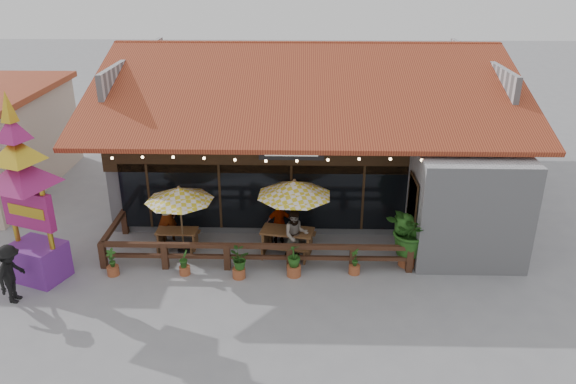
{
  "coord_description": "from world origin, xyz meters",
  "views": [
    {
      "loc": [
        -0.17,
        -16.06,
        9.43
      ],
      "look_at": [
        -0.61,
        1.5,
        1.86
      ],
      "focal_mm": 35.0,
      "sensor_mm": 36.0,
      "label": 1
    }
  ],
  "objects_px": {
    "picnic_table_right": "(287,237)",
    "thai_sign_tower": "(22,178)",
    "umbrella_left": "(179,195)",
    "picnic_table_left": "(177,236)",
    "umbrella_right": "(294,189)",
    "pedestrian": "(11,274)",
    "tropical_plant": "(410,230)"
  },
  "relations": [
    {
      "from": "picnic_table_right",
      "to": "thai_sign_tower",
      "type": "distance_m",
      "value": 8.36
    },
    {
      "from": "umbrella_left",
      "to": "tropical_plant",
      "type": "distance_m",
      "value": 7.54
    },
    {
      "from": "umbrella_left",
      "to": "tropical_plant",
      "type": "height_order",
      "value": "umbrella_left"
    },
    {
      "from": "umbrella_right",
      "to": "thai_sign_tower",
      "type": "bearing_deg",
      "value": -166.74
    },
    {
      "from": "umbrella_right",
      "to": "thai_sign_tower",
      "type": "distance_m",
      "value": 8.17
    },
    {
      "from": "tropical_plant",
      "to": "pedestrian",
      "type": "distance_m",
      "value": 12.03
    },
    {
      "from": "umbrella_left",
      "to": "picnic_table_right",
      "type": "relative_size",
      "value": 1.42
    },
    {
      "from": "thai_sign_tower",
      "to": "pedestrian",
      "type": "distance_m",
      "value": 2.77
    },
    {
      "from": "thai_sign_tower",
      "to": "pedestrian",
      "type": "bearing_deg",
      "value": -98.64
    },
    {
      "from": "picnic_table_right",
      "to": "pedestrian",
      "type": "height_order",
      "value": "pedestrian"
    },
    {
      "from": "picnic_table_left",
      "to": "pedestrian",
      "type": "distance_m",
      "value": 5.27
    },
    {
      "from": "picnic_table_right",
      "to": "tropical_plant",
      "type": "xyz_separation_m",
      "value": [
        3.93,
        -0.74,
        0.72
      ]
    },
    {
      "from": "thai_sign_tower",
      "to": "tropical_plant",
      "type": "bearing_deg",
      "value": 5.25
    },
    {
      "from": "picnic_table_right",
      "to": "pedestrian",
      "type": "relative_size",
      "value": 1.09
    },
    {
      "from": "umbrella_left",
      "to": "picnic_table_left",
      "type": "xyz_separation_m",
      "value": [
        -0.25,
        0.26,
        -1.66
      ]
    },
    {
      "from": "picnic_table_right",
      "to": "umbrella_left",
      "type": "bearing_deg",
      "value": -179.42
    },
    {
      "from": "umbrella_left",
      "to": "pedestrian",
      "type": "height_order",
      "value": "umbrella_left"
    },
    {
      "from": "umbrella_left",
      "to": "picnic_table_left",
      "type": "bearing_deg",
      "value": 133.58
    },
    {
      "from": "picnic_table_right",
      "to": "thai_sign_tower",
      "type": "relative_size",
      "value": 0.31
    },
    {
      "from": "umbrella_left",
      "to": "picnic_table_left",
      "type": "relative_size",
      "value": 2.0
    },
    {
      "from": "umbrella_left",
      "to": "picnic_table_right",
      "type": "xyz_separation_m",
      "value": [
        3.53,
        0.04,
        -1.55
      ]
    },
    {
      "from": "thai_sign_tower",
      "to": "pedestrian",
      "type": "xyz_separation_m",
      "value": [
        -0.19,
        -1.27,
        -2.46
      ]
    },
    {
      "from": "tropical_plant",
      "to": "pedestrian",
      "type": "height_order",
      "value": "tropical_plant"
    },
    {
      "from": "pedestrian",
      "to": "umbrella_right",
      "type": "bearing_deg",
      "value": -66.68
    },
    {
      "from": "umbrella_left",
      "to": "thai_sign_tower",
      "type": "relative_size",
      "value": 0.44
    },
    {
      "from": "umbrella_left",
      "to": "thai_sign_tower",
      "type": "xyz_separation_m",
      "value": [
        -4.14,
        -1.77,
        1.25
      ]
    },
    {
      "from": "tropical_plant",
      "to": "picnic_table_right",
      "type": "bearing_deg",
      "value": 169.31
    },
    {
      "from": "picnic_table_right",
      "to": "tropical_plant",
      "type": "relative_size",
      "value": 0.88
    },
    {
      "from": "thai_sign_tower",
      "to": "picnic_table_left",
      "type": "bearing_deg",
      "value": 27.6
    },
    {
      "from": "umbrella_left",
      "to": "picnic_table_right",
      "type": "height_order",
      "value": "umbrella_left"
    },
    {
      "from": "umbrella_left",
      "to": "umbrella_right",
      "type": "height_order",
      "value": "umbrella_right"
    },
    {
      "from": "picnic_table_right",
      "to": "tropical_plant",
      "type": "height_order",
      "value": "tropical_plant"
    }
  ]
}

